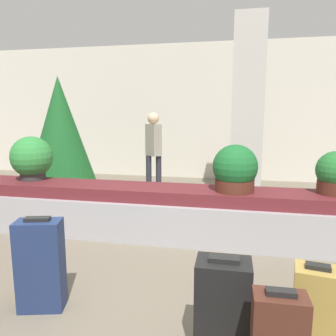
# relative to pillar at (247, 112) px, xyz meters

# --- Properties ---
(ground_plane) EXTENTS (18.00, 18.00, 0.00)m
(ground_plane) POSITION_rel_pillar_xyz_m (-1.00, -3.63, -1.60)
(ground_plane) COLOR #6B6051
(back_wall) EXTENTS (18.00, 0.06, 3.20)m
(back_wall) POSITION_rel_pillar_xyz_m (-1.00, 2.04, 0.00)
(back_wall) COLOR beige
(back_wall) RESTS_ON ground_plane
(carousel) EXTENTS (7.43, 0.75, 0.64)m
(carousel) POSITION_rel_pillar_xyz_m (-1.00, -1.92, -1.29)
(carousel) COLOR #9E9EA3
(carousel) RESTS_ON ground_plane
(pillar) EXTENTS (0.53, 0.53, 3.20)m
(pillar) POSITION_rel_pillar_xyz_m (0.00, 0.00, 0.00)
(pillar) COLOR beige
(pillar) RESTS_ON ground_plane
(suitcase_1) EXTENTS (0.39, 0.28, 0.77)m
(suitcase_1) POSITION_rel_pillar_xyz_m (-1.68, -3.70, -1.23)
(suitcase_1) COLOR navy
(suitcase_1) RESTS_ON ground_plane
(suitcase_2) EXTENTS (0.32, 0.27, 0.56)m
(suitcase_2) POSITION_rel_pillar_xyz_m (0.40, -3.65, -1.33)
(suitcase_2) COLOR #A3843D
(suitcase_2) RESTS_ON ground_plane
(suitcase_5) EXTENTS (0.35, 0.25, 0.69)m
(suitcase_5) POSITION_rel_pillar_xyz_m (-0.22, -3.94, -1.27)
(suitcase_5) COLOR black
(suitcase_5) RESTS_ON ground_plane
(potted_plant_0) EXTENTS (0.45, 0.45, 0.50)m
(potted_plant_0) POSITION_rel_pillar_xyz_m (0.97, -1.85, -0.72)
(potted_plant_0) COLOR #4C2319
(potted_plant_0) RESTS_ON carousel
(potted_plant_1) EXTENTS (0.54, 0.54, 0.57)m
(potted_plant_1) POSITION_rel_pillar_xyz_m (-0.17, -1.96, -0.70)
(potted_plant_1) COLOR #4C2319
(potted_plant_1) RESTS_ON carousel
(potted_plant_2) EXTENTS (0.58, 0.58, 0.61)m
(potted_plant_2) POSITION_rel_pillar_xyz_m (-2.99, -1.82, -0.65)
(potted_plant_2) COLOR #2D2D2D
(potted_plant_2) RESTS_ON carousel
(traveler_0) EXTENTS (0.36, 0.35, 1.59)m
(traveler_0) POSITION_rel_pillar_xyz_m (-1.73, 0.22, -0.66)
(traveler_0) COLOR #282833
(traveler_0) RESTS_ON ground_plane
(decorated_tree) EXTENTS (1.31, 1.31, 2.23)m
(decorated_tree) POSITION_rel_pillar_xyz_m (-3.30, -0.47, -0.40)
(decorated_tree) COLOR #4C331E
(decorated_tree) RESTS_ON ground_plane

